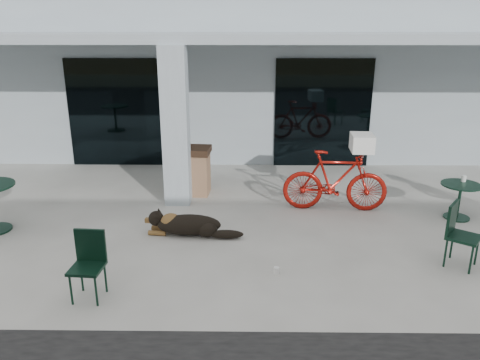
{
  "coord_description": "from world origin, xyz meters",
  "views": [
    {
      "loc": [
        -0.12,
        -6.69,
        3.48
      ],
      "look_at": [
        -0.22,
        0.73,
        1.0
      ],
      "focal_mm": 35.0,
      "sensor_mm": 36.0,
      "label": 1
    }
  ],
  "objects_px": {
    "cafe_chair_far_a": "(464,236)",
    "cafe_table_far": "(459,201)",
    "bicycle": "(335,181)",
    "cafe_chair_near": "(87,267)",
    "dog": "(189,224)",
    "trash_receptacle": "(196,171)"
  },
  "relations": [
    {
      "from": "dog",
      "to": "bicycle",
      "type": "bearing_deg",
      "value": 29.28
    },
    {
      "from": "cafe_table_far",
      "to": "bicycle",
      "type": "bearing_deg",
      "value": 170.3
    },
    {
      "from": "bicycle",
      "to": "cafe_chair_near",
      "type": "distance_m",
      "value": 4.97
    },
    {
      "from": "cafe_chair_near",
      "to": "cafe_table_far",
      "type": "height_order",
      "value": "cafe_chair_near"
    },
    {
      "from": "bicycle",
      "to": "cafe_table_far",
      "type": "height_order",
      "value": "bicycle"
    },
    {
      "from": "bicycle",
      "to": "dog",
      "type": "relative_size",
      "value": 1.58
    },
    {
      "from": "bicycle",
      "to": "cafe_chair_far_a",
      "type": "relative_size",
      "value": 2.06
    },
    {
      "from": "cafe_chair_near",
      "to": "trash_receptacle",
      "type": "bearing_deg",
      "value": 80.41
    },
    {
      "from": "cafe_chair_near",
      "to": "trash_receptacle",
      "type": "relative_size",
      "value": 0.89
    },
    {
      "from": "dog",
      "to": "cafe_chair_far_a",
      "type": "bearing_deg",
      "value": -8.38
    },
    {
      "from": "cafe_chair_far_a",
      "to": "trash_receptacle",
      "type": "height_order",
      "value": "trash_receptacle"
    },
    {
      "from": "bicycle",
      "to": "trash_receptacle",
      "type": "xyz_separation_m",
      "value": [
        -2.79,
        0.9,
        -0.09
      ]
    },
    {
      "from": "bicycle",
      "to": "trash_receptacle",
      "type": "bearing_deg",
      "value": 76.35
    },
    {
      "from": "cafe_table_far",
      "to": "cafe_chair_far_a",
      "type": "bearing_deg",
      "value": -111.9
    },
    {
      "from": "cafe_chair_near",
      "to": "cafe_chair_far_a",
      "type": "bearing_deg",
      "value": 14.58
    },
    {
      "from": "bicycle",
      "to": "dog",
      "type": "xyz_separation_m",
      "value": [
        -2.71,
        -1.2,
        -0.39
      ]
    },
    {
      "from": "trash_receptacle",
      "to": "bicycle",
      "type": "bearing_deg",
      "value": -17.9
    },
    {
      "from": "cafe_chair_near",
      "to": "cafe_table_far",
      "type": "distance_m",
      "value": 6.68
    },
    {
      "from": "cafe_table_far",
      "to": "cafe_chair_far_a",
      "type": "xyz_separation_m",
      "value": [
        -0.74,
        -1.85,
        0.15
      ]
    },
    {
      "from": "cafe_chair_far_a",
      "to": "cafe_table_far",
      "type": "bearing_deg",
      "value": 14.82
    },
    {
      "from": "trash_receptacle",
      "to": "dog",
      "type": "bearing_deg",
      "value": -87.83
    },
    {
      "from": "cafe_chair_near",
      "to": "bicycle",
      "type": "bearing_deg",
      "value": 44.35
    }
  ]
}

